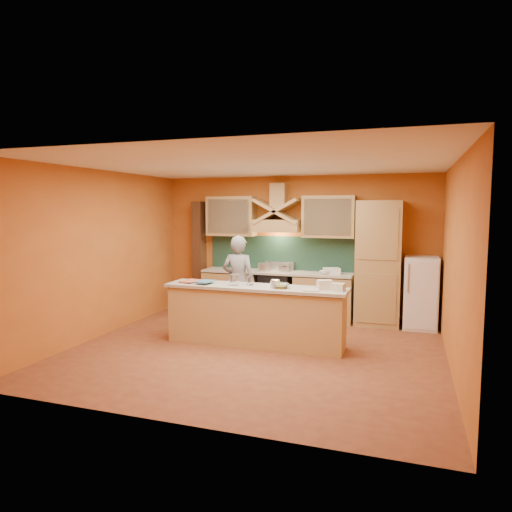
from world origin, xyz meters
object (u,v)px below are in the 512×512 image
(person, at_px, (239,282))
(mixing_bowl, at_px, (281,286))
(kitchen_scale, at_px, (275,284))
(stove, at_px, (276,295))
(fridge, at_px, (421,293))

(person, relative_size, mixing_bowl, 6.29)
(kitchen_scale, bearing_deg, stove, 125.05)
(stove, xyz_separation_m, fridge, (2.70, 0.00, 0.20))
(kitchen_scale, xyz_separation_m, mixing_bowl, (0.10, -0.04, -0.01))
(mixing_bowl, bearing_deg, person, 138.65)
(kitchen_scale, relative_size, mixing_bowl, 0.42)
(kitchen_scale, bearing_deg, mixing_bowl, 0.07)
(fridge, distance_m, person, 3.28)
(stove, relative_size, person, 0.54)
(stove, distance_m, fridge, 2.71)
(stove, height_order, mixing_bowl, mixing_bowl)
(fridge, relative_size, kitchen_scale, 11.49)
(person, distance_m, kitchen_scale, 1.29)
(stove, xyz_separation_m, mixing_bowl, (0.63, -1.95, 0.53))
(fridge, relative_size, person, 0.77)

